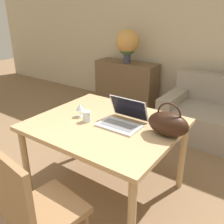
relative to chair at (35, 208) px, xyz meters
The scene contains 9 objects.
wall_back 3.44m from the chair, 90.13° to the left, with size 10.00×0.06×2.70m.
dining_table 0.91m from the chair, 96.17° to the left, with size 1.27×1.08×0.76m.
chair is the anchor object (origin of this frame).
sideboard 3.24m from the chair, 111.69° to the left, with size 1.13×0.40×0.82m.
laptop 1.02m from the chair, 87.35° to the left, with size 0.37×0.33×0.22m.
drinking_glass 0.90m from the chair, 106.99° to the left, with size 0.07×0.07×0.10m.
wine_glass 1.00m from the chair, 113.23° to the left, with size 0.08×0.08×0.13m.
handbag 1.14m from the chair, 65.70° to the left, with size 0.33×0.20×0.28m.
flower_vase 3.23m from the chair, 111.42° to the left, with size 0.40×0.40×0.56m.
Camera 1 is at (1.12, -0.87, 1.71)m, focal length 40.00 mm.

